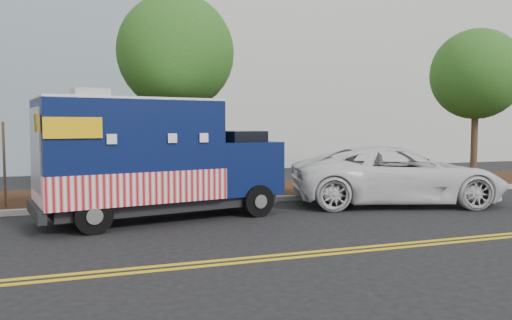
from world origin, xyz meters
name	(u,v)px	position (x,y,z in m)	size (l,w,h in m)	color
ground	(178,216)	(0.00, 0.00, 0.00)	(120.00, 120.00, 0.00)	black
curb	(169,204)	(0.00, 1.40, 0.07)	(120.00, 0.18, 0.15)	#9E9E99
mulch_strip	(159,194)	(0.00, 3.50, 0.07)	(120.00, 4.00, 0.15)	black
centerline_near	(225,260)	(0.00, -4.45, 0.01)	(120.00, 0.10, 0.01)	gold
centerline_far	(229,264)	(0.00, -4.70, 0.01)	(120.00, 0.10, 0.01)	gold
tree_b	(176,53)	(0.48, 2.77, 4.50)	(3.55, 3.55, 6.28)	#38281C
tree_d	(476,75)	(12.47, 3.33, 4.29)	(3.55, 3.55, 6.08)	#38281C
sign_post	(4,167)	(-4.23, 1.92, 1.20)	(0.06, 0.06, 2.40)	#473828
food_truck	(150,162)	(-0.73, -0.30, 1.42)	(6.24, 3.25, 3.14)	black
white_car	(397,175)	(6.40, -0.20, 0.85)	(2.81, 6.09, 1.69)	white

